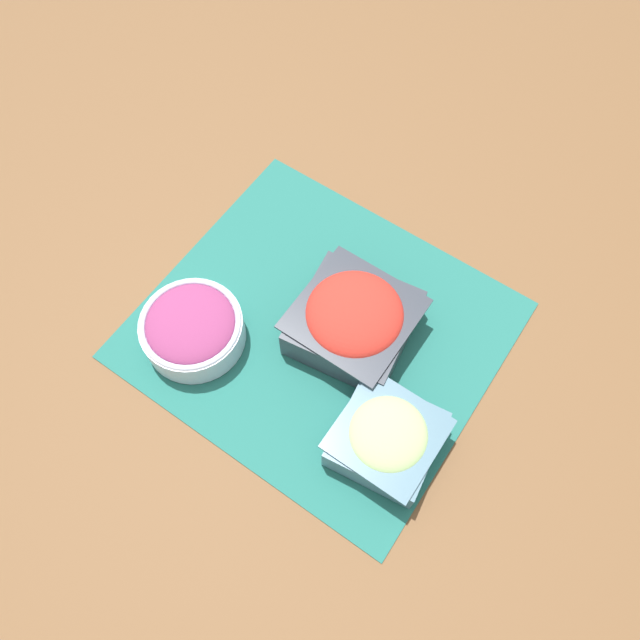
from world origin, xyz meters
The scene contains 5 objects.
ground_plane centered at (0.00, 0.00, 0.00)m, with size 3.00×3.00×0.00m, color brown.
placemat centered at (0.00, 0.00, 0.00)m, with size 0.50×0.45×0.00m.
tomato_bowl centered at (-0.04, -0.02, 0.04)m, with size 0.18×0.18×0.08m.
cucumber_bowl centered at (-0.17, 0.09, 0.04)m, with size 0.14×0.14×0.07m.
onion_bowl centered at (0.14, 0.12, 0.04)m, with size 0.15×0.15×0.06m.
Camera 1 is at (-0.23, 0.33, 0.84)m, focal length 35.00 mm.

